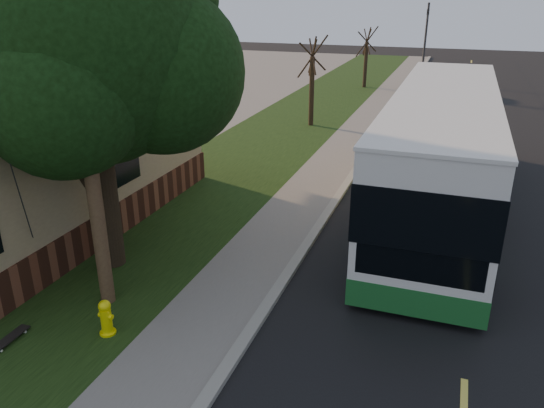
{
  "coord_description": "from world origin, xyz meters",
  "views": [
    {
      "loc": [
        3.3,
        -7.09,
        6.29
      ],
      "look_at": [
        -0.64,
        4.09,
        1.5
      ],
      "focal_mm": 35.0,
      "sensor_mm": 36.0,
      "label": 1
    }
  ],
  "objects": [
    {
      "name": "building_lot",
      "position": [
        -14.5,
        10.0,
        0.02
      ],
      "size": [
        15.0,
        80.0,
        0.04
      ],
      "primitive_type": "cube",
      "color": "slate",
      "rests_on": "ground"
    },
    {
      "name": "skateboard_main",
      "position": [
        -4.21,
        -0.84,
        0.13
      ],
      "size": [
        0.24,
        0.88,
        0.08
      ],
      "color": "black",
      "rests_on": "grass_verge"
    },
    {
      "name": "curb",
      "position": [
        0.0,
        10.0,
        0.06
      ],
      "size": [
        0.25,
        80.0,
        0.12
      ],
      "primitive_type": "cube",
      "color": "gray",
      "rests_on": "ground"
    },
    {
      "name": "bare_tree_near",
      "position": [
        -3.5,
        18.0,
        2.15
      ],
      "size": [
        1.38,
        1.21,
        4.31
      ],
      "color": "black",
      "rests_on": "grass_verge"
    },
    {
      "name": "ground",
      "position": [
        0.0,
        0.0,
        0.0
      ],
      "size": [
        120.0,
        120.0,
        0.0
      ],
      "primitive_type": "plane",
      "color": "black",
      "rests_on": "ground"
    },
    {
      "name": "traffic_signal",
      "position": [
        0.5,
        34.0,
        3.16
      ],
      "size": [
        0.18,
        0.22,
        5.5
      ],
      "color": "#2D2D30",
      "rests_on": "ground"
    },
    {
      "name": "sidewalk",
      "position": [
        -1.0,
        10.0,
        0.04
      ],
      "size": [
        2.0,
        80.0,
        0.08
      ],
      "primitive_type": "cube",
      "color": "slate",
      "rests_on": "ground"
    },
    {
      "name": "dumpster",
      "position": [
        -7.7,
        5.15,
        0.75
      ],
      "size": [
        1.88,
        1.64,
        1.42
      ],
      "color": "black",
      "rests_on": "building_lot"
    },
    {
      "name": "transit_bus",
      "position": [
        2.98,
        8.98,
        1.92
      ],
      "size": [
        3.07,
        13.32,
        3.6
      ],
      "color": "silver",
      "rests_on": "ground"
    },
    {
      "name": "leafy_tree",
      "position": [
        -4.17,
        2.65,
        5.17
      ],
      "size": [
        6.3,
        6.0,
        7.8
      ],
      "color": "black",
      "rests_on": "grass_verge"
    },
    {
      "name": "bare_tree_far",
      "position": [
        -3.0,
        30.0,
        2.0
      ],
      "size": [
        1.38,
        1.21,
        4.03
      ],
      "color": "black",
      "rests_on": "grass_verge"
    },
    {
      "name": "utility_pole",
      "position": [
        -3.31,
        0.99,
        4.63
      ],
      "size": [
        2.86,
        3.21,
        9.07
      ],
      "color": "#473321",
      "rests_on": "ground"
    },
    {
      "name": "road",
      "position": [
        4.0,
        10.0,
        0.01
      ],
      "size": [
        8.0,
        80.0,
        0.01
      ],
      "primitive_type": "cube",
      "color": "black",
      "rests_on": "ground"
    },
    {
      "name": "grass_verge",
      "position": [
        -4.5,
        10.0,
        0.04
      ],
      "size": [
        5.0,
        80.0,
        0.07
      ],
      "primitive_type": "cube",
      "color": "black",
      "rests_on": "ground"
    },
    {
      "name": "fire_hydrant",
      "position": [
        -2.6,
        0.0,
        0.43
      ],
      "size": [
        0.32,
        0.32,
        0.74
      ],
      "color": "#FEF00D",
      "rests_on": "grass_verge"
    },
    {
      "name": "distant_car",
      "position": [
        1.5,
        28.98,
        0.84
      ],
      "size": [
        2.26,
        5.02,
        1.67
      ],
      "primitive_type": "imported",
      "rotation": [
        0.0,
        0.0,
        -0.06
      ],
      "color": "black",
      "rests_on": "ground"
    }
  ]
}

